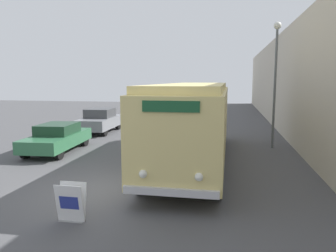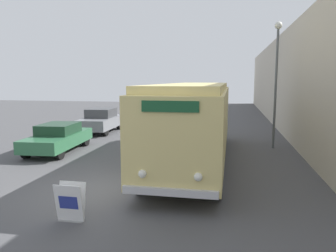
{
  "view_description": "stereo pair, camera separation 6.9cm",
  "coord_description": "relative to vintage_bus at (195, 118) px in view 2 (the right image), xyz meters",
  "views": [
    {
      "loc": [
        3.72,
        -9.3,
        3.43
      ],
      "look_at": [
        1.72,
        1.45,
        1.88
      ],
      "focal_mm": 35.0,
      "sensor_mm": 36.0,
      "label": 1
    },
    {
      "loc": [
        3.79,
        -9.29,
        3.43
      ],
      "look_at": [
        1.72,
        1.45,
        1.88
      ],
      "focal_mm": 35.0,
      "sensor_mm": 36.0,
      "label": 2
    }
  ],
  "objects": [
    {
      "name": "building_wall_right",
      "position": [
        4.82,
        5.73,
        1.42
      ],
      "size": [
        0.3,
        60.0,
        6.53
      ],
      "color": "beige",
      "rests_on": "ground_plane"
    },
    {
      "name": "parked_car_near",
      "position": [
        -6.64,
        0.63,
        -1.15
      ],
      "size": [
        2.08,
        4.52,
        1.34
      ],
      "rotation": [
        0.0,
        0.0,
        0.07
      ],
      "color": "black",
      "rests_on": "ground_plane"
    },
    {
      "name": "sign_board",
      "position": [
        -2.31,
        -6.51,
        -1.39
      ],
      "size": [
        0.7,
        0.36,
        0.95
      ],
      "color": "gray",
      "rests_on": "ground_plane"
    },
    {
      "name": "vintage_bus",
      "position": [
        0.0,
        0.0,
        0.0
      ],
      "size": [
        2.61,
        11.45,
        3.27
      ],
      "color": "black",
      "rests_on": "ground_plane"
    },
    {
      "name": "streetlamp",
      "position": [
        3.62,
        3.43,
        2.2
      ],
      "size": [
        0.36,
        0.36,
        6.21
      ],
      "color": "#595E60",
      "rests_on": "ground_plane"
    },
    {
      "name": "ground_plane",
      "position": [
        -2.32,
        -4.27,
        -1.84
      ],
      "size": [
        80.0,
        80.0,
        0.0
      ],
      "primitive_type": "plane",
      "color": "#4C4C4F"
    },
    {
      "name": "parked_car_mid",
      "position": [
        -6.92,
        6.58,
        -1.06
      ],
      "size": [
        2.01,
        4.28,
        1.56
      ],
      "rotation": [
        0.0,
        0.0,
        0.04
      ],
      "color": "black",
      "rests_on": "ground_plane"
    }
  ]
}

